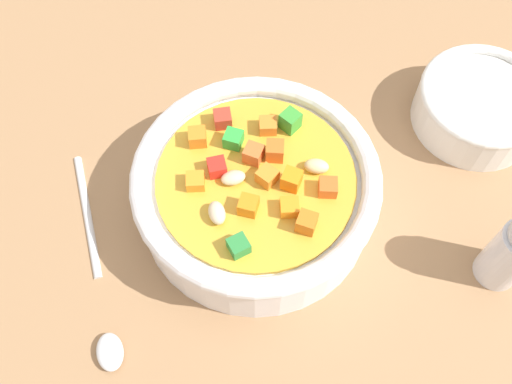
# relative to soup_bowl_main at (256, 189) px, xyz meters

# --- Properties ---
(ground_plane) EXTENTS (1.40, 1.40, 0.02)m
(ground_plane) POSITION_rel_soup_bowl_main_xyz_m (-0.00, 0.00, -0.04)
(ground_plane) COLOR #9E754F
(soup_bowl_main) EXTENTS (0.20, 0.20, 0.07)m
(soup_bowl_main) POSITION_rel_soup_bowl_main_xyz_m (0.00, 0.00, 0.00)
(soup_bowl_main) COLOR white
(soup_bowl_main) RESTS_ON ground_plane
(spoon) EXTENTS (0.18, 0.11, 0.01)m
(spoon) POSITION_rel_soup_bowl_main_xyz_m (-0.09, 0.11, -0.03)
(spoon) COLOR silver
(spoon) RESTS_ON ground_plane
(side_bowl_small) EXTENTS (0.12, 0.12, 0.04)m
(side_bowl_small) POSITION_rel_soup_bowl_main_xyz_m (0.14, -0.18, -0.01)
(side_bowl_small) COLOR white
(side_bowl_small) RESTS_ON ground_plane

